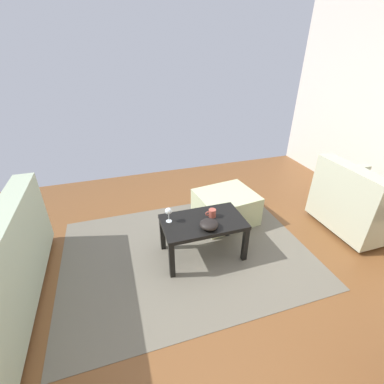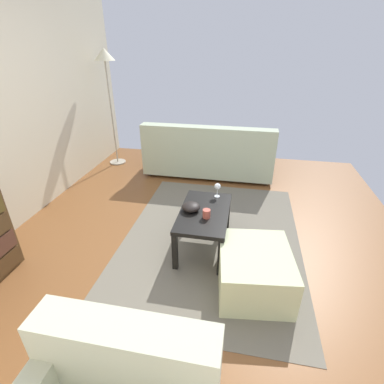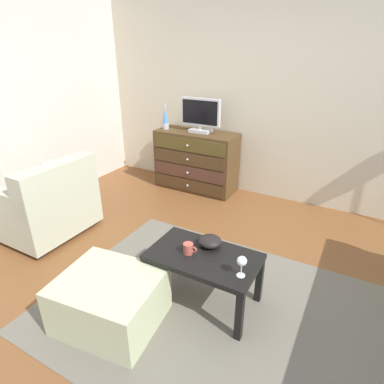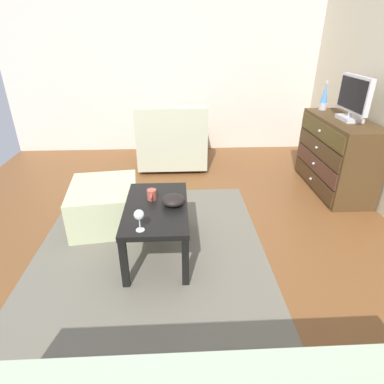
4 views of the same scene
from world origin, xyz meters
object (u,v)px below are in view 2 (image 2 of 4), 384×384
object	(u,v)px
mug	(207,213)
couch_large	(209,154)
coffee_table	(204,216)
standing_lamp	(106,66)
wine_glass	(218,187)
bowl_decorative	(191,207)
ottoman	(254,271)

from	to	relation	value
mug	couch_large	world-z (taller)	couch_large
coffee_table	standing_lamp	xyz separation A→B (m)	(2.09, 1.91, 1.23)
mug	standing_lamp	distance (m)	3.14
mug	couch_large	bearing A→B (deg)	7.34
coffee_table	mug	size ratio (longest dim) A/B	7.31
wine_glass	bowl_decorative	distance (m)	0.42
ottoman	mug	bearing A→B (deg)	51.32
couch_large	coffee_table	bearing A→B (deg)	-173.35
bowl_decorative	standing_lamp	bearing A→B (deg)	40.25
bowl_decorative	ottoman	distance (m)	0.86
wine_glass	ottoman	size ratio (longest dim) A/B	0.22
wine_glass	ottoman	bearing A→B (deg)	-152.62
coffee_table	couch_large	xyz separation A→B (m)	(1.94, 0.23, -0.04)
mug	standing_lamp	size ratio (longest dim) A/B	0.06
mug	couch_large	xyz separation A→B (m)	(2.05, 0.26, -0.15)
couch_large	standing_lamp	xyz separation A→B (m)	(0.15, 1.68, 1.27)
couch_large	standing_lamp	world-z (taller)	standing_lamp
coffee_table	standing_lamp	distance (m)	3.08
standing_lamp	ottoman	bearing A→B (deg)	-136.77
bowl_decorative	couch_large	bearing A→B (deg)	2.79
bowl_decorative	ottoman	bearing A→B (deg)	-126.59
ottoman	wine_glass	bearing A→B (deg)	27.38
coffee_table	standing_lamp	size ratio (longest dim) A/B	0.45
coffee_table	couch_large	distance (m)	1.95
coffee_table	wine_glass	xyz separation A→B (m)	(0.33, -0.09, 0.18)
couch_large	standing_lamp	distance (m)	2.11
coffee_table	standing_lamp	bearing A→B (deg)	42.43
bowl_decorative	standing_lamp	xyz separation A→B (m)	(2.10, 1.77, 1.12)
coffee_table	wine_glass	distance (m)	0.39
wine_glass	couch_large	size ratio (longest dim) A/B	0.08
couch_large	ottoman	bearing A→B (deg)	-162.99
coffee_table	couch_large	world-z (taller)	couch_large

